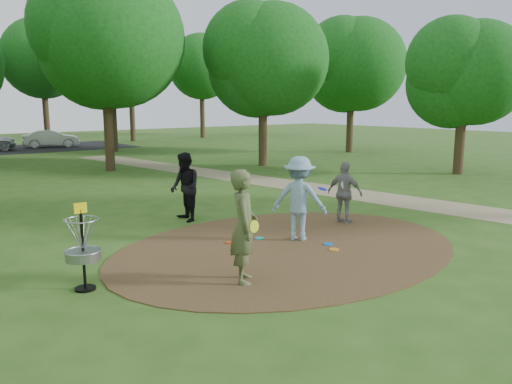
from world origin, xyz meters
TOP-DOWN VIEW (x-y plane):
  - ground at (0.00, 0.00)m, footprint 100.00×100.00m
  - dirt_clearing at (0.00, 0.00)m, footprint 8.40×8.40m
  - footpath at (6.50, 2.00)m, footprint 7.55×39.89m
  - parking_lot at (2.00, 30.00)m, footprint 14.00×8.00m
  - player_observer_with_disc at (-2.10, -1.11)m, footprint 0.84×0.90m
  - player_throwing_with_disc at (0.60, 0.34)m, footprint 1.55×1.47m
  - player_walking_with_disc at (-0.50, 3.68)m, footprint 0.85×1.02m
  - player_waiting_with_disc at (2.69, 0.78)m, footprint 0.68×1.06m
  - disc_ground_cyan at (-0.10, 0.94)m, footprint 0.22×0.22m
  - disc_ground_blue at (0.81, -0.42)m, footprint 0.22×0.22m
  - disc_ground_red at (-0.87, 1.09)m, footprint 0.22×0.22m
  - car_right at (3.67, 29.96)m, footprint 4.06×2.29m
  - disc_ground_orange at (0.62, -0.79)m, footprint 0.22×0.22m
  - disc_golf_basket at (-4.50, 0.30)m, footprint 0.63×0.63m
  - tree_ring at (1.59, 10.86)m, footprint 37.67×46.03m

SIDE VIEW (x-z plane):
  - ground at x=0.00m, z-range 0.00..0.00m
  - parking_lot at x=2.00m, z-range 0.00..0.01m
  - footpath at x=6.50m, z-range 0.00..0.01m
  - dirt_clearing at x=0.00m, z-range 0.00..0.02m
  - disc_ground_cyan at x=-0.10m, z-range 0.02..0.04m
  - disc_ground_blue at x=0.81m, z-range 0.02..0.04m
  - disc_ground_red at x=-0.87m, z-range 0.02..0.04m
  - disc_ground_orange at x=0.62m, z-range 0.02..0.04m
  - car_right at x=3.67m, z-range 0.00..1.27m
  - player_waiting_with_disc at x=2.69m, z-range 0.00..1.67m
  - disc_golf_basket at x=-4.50m, z-range 0.10..1.64m
  - player_walking_with_disc at x=-0.50m, z-range 0.00..1.89m
  - player_throwing_with_disc at x=0.60m, z-range 0.00..1.99m
  - player_observer_with_disc at x=-2.10m, z-range 0.00..2.06m
  - tree_ring at x=1.59m, z-range 0.44..10.24m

